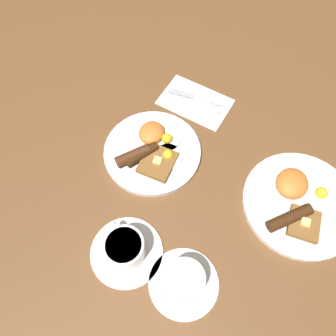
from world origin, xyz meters
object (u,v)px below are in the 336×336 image
(breakfast_plate_near, at_px, (152,150))
(breakfast_plate_far, at_px, (299,202))
(spoon, at_px, (207,107))
(knife, at_px, (194,97))
(teacup_far, at_px, (184,282))
(teacup_near, at_px, (125,249))

(breakfast_plate_near, height_order, breakfast_plate_far, breakfast_plate_far)
(breakfast_plate_far, relative_size, spoon, 1.66)
(breakfast_plate_near, distance_m, knife, 0.22)
(breakfast_plate_near, xyz_separation_m, teacup_far, (0.26, 0.21, 0.01))
(teacup_near, distance_m, spoon, 0.45)
(breakfast_plate_near, distance_m, teacup_near, 0.26)
(breakfast_plate_near, distance_m, teacup_far, 0.33)
(breakfast_plate_near, xyz_separation_m, teacup_near, (0.25, 0.07, 0.01))
(breakfast_plate_near, distance_m, breakfast_plate_far, 0.38)
(teacup_far, bearing_deg, knife, -157.45)
(teacup_far, distance_m, spoon, 0.48)
(breakfast_plate_far, bearing_deg, spoon, -117.84)
(teacup_near, bearing_deg, breakfast_plate_far, 133.06)
(teacup_near, bearing_deg, breakfast_plate_near, -164.40)
(spoon, bearing_deg, knife, 153.78)
(teacup_far, height_order, knife, teacup_far)
(knife, distance_m, spoon, 0.05)
(teacup_near, relative_size, teacup_far, 1.07)
(breakfast_plate_near, xyz_separation_m, spoon, (-0.20, 0.07, -0.01))
(teacup_far, xyz_separation_m, knife, (-0.47, -0.20, -0.02))
(knife, height_order, spoon, spoon)
(teacup_near, height_order, knife, teacup_near)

